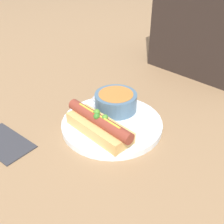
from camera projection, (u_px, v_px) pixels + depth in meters
ground_plane at (112, 126)px, 0.66m from camera, size 4.00×4.00×0.00m
dinner_plate at (112, 124)px, 0.65m from camera, size 0.25×0.25×0.02m
hot_dog at (99, 125)px, 0.60m from camera, size 0.19×0.07×0.06m
soup_bowl at (116, 101)px, 0.68m from camera, size 0.11×0.11×0.05m
spoon at (97, 100)px, 0.73m from camera, size 0.09×0.13×0.01m
napkin at (4, 142)px, 0.60m from camera, size 0.15×0.09×0.01m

